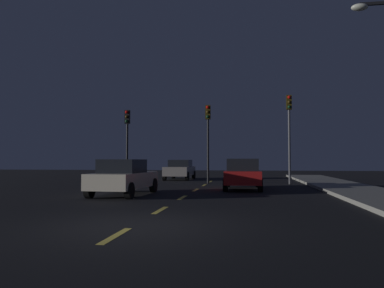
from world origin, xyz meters
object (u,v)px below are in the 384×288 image
Objects in this scene: car_oncoming_far at (180,169)px; traffic_signal_left at (127,132)px; car_stopped_ahead at (243,174)px; car_adjacent_lane at (124,177)px; traffic_signal_right at (289,122)px; traffic_signal_center at (208,128)px.

traffic_signal_left is at bearing -120.14° from car_oncoming_far.
car_stopped_ahead is (7.56, -4.65, -2.57)m from traffic_signal_left.
car_adjacent_lane is 13.18m from car_oncoming_far.
car_oncoming_far is at bearing 59.86° from traffic_signal_left.
car_adjacent_lane is at bearing -132.02° from traffic_signal_right.
car_oncoming_far is at bearing 119.56° from traffic_signal_center.
car_stopped_ahead reaches higher than car_oncoming_far.
traffic_signal_right reaches higher than car_adjacent_lane.
traffic_signal_center is 0.91× the size of traffic_signal_right.
traffic_signal_left is 1.10× the size of car_adjacent_lane.
car_oncoming_far is (-7.67, 4.64, -3.04)m from traffic_signal_right.
traffic_signal_center is 1.15× the size of car_adjacent_lane.
car_stopped_ahead is at bearing 38.43° from car_adjacent_lane.
car_oncoming_far is at bearing 148.83° from traffic_signal_right.
car_oncoming_far is (0.03, 13.18, 0.01)m from car_adjacent_lane.
car_oncoming_far is (2.69, 4.64, -2.58)m from traffic_signal_left.
traffic_signal_right is at bearing -31.17° from car_oncoming_far.
traffic_signal_right is 1.26× the size of car_oncoming_far.
car_adjacent_lane is (-7.70, -8.54, -3.05)m from traffic_signal_right.
traffic_signal_center is 1.14× the size of car_oncoming_far.
traffic_signal_left is at bearing 148.38° from car_stopped_ahead.
car_adjacent_lane is at bearing -72.68° from traffic_signal_left.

